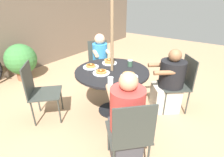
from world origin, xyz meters
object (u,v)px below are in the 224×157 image
object	(u,v)px
patio_chair_east	(130,132)
patio_chair_west	(99,60)
syrup_bottle	(130,79)
potted_shrub	(21,60)
coffee_cup	(130,63)
patio_table	(112,77)
pancake_plate_d	(91,66)
diner_east	(126,122)
patio_chair_north	(39,89)
pancake_plate_b	(109,62)
pancake_plate_c	(129,76)
pancake_plate_a	(101,72)
diner_south	(169,84)
patio_chair_south	(180,81)
drinking_glass_a	(110,82)
diner_west	(101,63)

from	to	relation	value
patio_chair_east	patio_chair_west	size ratio (longest dim) A/B	1.00
syrup_bottle	potted_shrub	distance (m)	2.86
patio_chair_west	coffee_cup	world-z (taller)	patio_chair_west
patio_table	pancake_plate_d	bearing A→B (deg)	105.95
diner_east	pancake_plate_d	world-z (taller)	diner_east
patio_chair_north	pancake_plate_b	bearing A→B (deg)	105.34
potted_shrub	pancake_plate_c	bearing A→B (deg)	-87.25
patio_table	pancake_plate_a	world-z (taller)	pancake_plate_a
pancake_plate_c	coffee_cup	world-z (taller)	coffee_cup
coffee_cup	pancake_plate_c	bearing A→B (deg)	-151.20
pancake_plate_c	syrup_bottle	xyz separation A→B (m)	(-0.15, -0.09, 0.03)
patio_chair_north	pancake_plate_d	size ratio (longest dim) A/B	3.68
patio_chair_west	diner_east	bearing A→B (deg)	87.75
syrup_bottle	diner_east	bearing A→B (deg)	-152.65
diner_south	pancake_plate_a	size ratio (longest dim) A/B	4.23
pancake_plate_d	coffee_cup	world-z (taller)	coffee_cup
patio_chair_south	drinking_glass_a	distance (m)	1.31
patio_chair_north	pancake_plate_a	distance (m)	0.98
pancake_plate_d	drinking_glass_a	size ratio (longest dim) A/B	2.06
pancake_plate_d	drinking_glass_a	xyz separation A→B (m)	(-0.33, -0.63, 0.04)
diner_east	coffee_cup	size ratio (longest dim) A/B	10.77
patio_chair_north	pancake_plate_b	size ratio (longest dim) A/B	3.68
diner_west	syrup_bottle	bearing A→B (deg)	94.87
diner_west	pancake_plate_b	size ratio (longest dim) A/B	4.45
pancake_plate_a	pancake_plate_d	world-z (taller)	pancake_plate_d
patio_chair_west	diner_west	xyz separation A→B (m)	(-0.11, -0.14, -0.00)
patio_chair_west	syrup_bottle	size ratio (longest dim) A/B	7.00
pancake_plate_a	drinking_glass_a	distance (m)	0.42
patio_chair_west	coffee_cup	xyz separation A→B (m)	(-0.40, -1.00, 0.28)
patio_chair_north	pancake_plate_c	xyz separation A→B (m)	(0.75, -1.12, 0.25)
patio_chair_north	pancake_plate_a	xyz separation A→B (m)	(0.62, -0.72, 0.24)
drinking_glass_a	diner_west	bearing A→B (deg)	44.54
patio_chair_north	patio_chair_east	distance (m)	1.58
patio_chair_east	pancake_plate_d	xyz separation A→B (m)	(0.69, 1.15, 0.24)
diner_south	pancake_plate_b	bearing A→B (deg)	72.12
patio_chair_east	diner_west	bearing A→B (deg)	92.25
patio_chair_east	patio_table	bearing A→B (deg)	90.00
pancake_plate_b	pancake_plate_d	size ratio (longest dim) A/B	1.00
patio_table	patio_chair_north	bearing A→B (deg)	135.83
patio_chair_east	diner_east	distance (m)	0.18
diner_west	pancake_plate_a	world-z (taller)	diner_west
patio_chair_west	pancake_plate_a	bearing A→B (deg)	81.27
patio_chair_south	potted_shrub	distance (m)	3.39
diner_east	coffee_cup	xyz separation A→B (m)	(0.97, 0.53, 0.29)
drinking_glass_a	potted_shrub	world-z (taller)	drinking_glass_a
coffee_cup	patio_chair_west	bearing A→B (deg)	68.09
diner_east	drinking_glass_a	xyz separation A→B (m)	(0.23, 0.39, 0.30)
patio_chair_south	pancake_plate_b	xyz separation A→B (m)	(-0.50, 1.08, 0.25)
pancake_plate_b	pancake_plate_c	world-z (taller)	pancake_plate_b
patio_table	diner_east	world-z (taller)	diner_east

